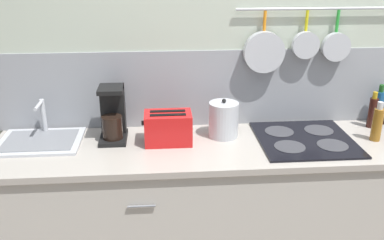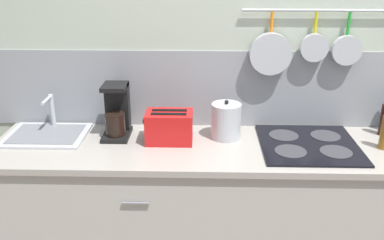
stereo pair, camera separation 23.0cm
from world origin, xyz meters
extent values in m
cube|color=#B2BCA8|center=(0.00, 0.34, 1.30)|extent=(7.20, 0.06, 2.60)
cube|color=gray|center=(0.00, 0.34, 1.11)|extent=(7.20, 0.07, 0.46)
cylinder|color=#B7BABF|center=(0.32, 0.29, 1.58)|extent=(1.18, 0.02, 0.02)
cylinder|color=orange|center=(-0.10, 0.29, 1.52)|extent=(0.02, 0.02, 0.11)
cylinder|color=#B7BABF|center=(-0.10, 0.26, 1.34)|extent=(0.24, 0.05, 0.24)
cylinder|color=gold|center=(0.14, 0.29, 1.51)|extent=(0.02, 0.02, 0.12)
cylinder|color=#B7BABF|center=(0.14, 0.27, 1.38)|extent=(0.16, 0.04, 0.16)
cylinder|color=green|center=(0.33, 0.29, 1.51)|extent=(0.02, 0.02, 0.13)
cylinder|color=#B7BABF|center=(0.33, 0.27, 1.36)|extent=(0.17, 0.04, 0.17)
cube|color=#B7B2A8|center=(0.00, 0.00, 0.42)|extent=(3.26, 0.57, 0.85)
cylinder|color=slate|center=(-0.82, -0.30, 0.69)|extent=(0.14, 0.01, 0.01)
cube|color=#A59E93|center=(0.00, 0.00, 0.86)|extent=(3.30, 0.61, 0.03)
cube|color=#B7BABF|center=(-1.38, 0.10, 0.89)|extent=(0.45, 0.36, 0.01)
cube|color=slate|center=(-1.38, 0.10, 0.90)|extent=(0.39, 0.29, 0.00)
cylinder|color=#B7BABF|center=(-1.38, 0.24, 0.99)|extent=(0.03, 0.03, 0.21)
cylinder|color=#B7BABF|center=(-1.38, 0.17, 1.08)|extent=(0.02, 0.14, 0.02)
cube|color=black|center=(-0.98, 0.12, 0.89)|extent=(0.15, 0.21, 0.02)
cube|color=black|center=(-0.98, 0.18, 1.04)|extent=(0.14, 0.07, 0.31)
cylinder|color=black|center=(-0.98, 0.09, 0.97)|extent=(0.11, 0.11, 0.13)
cube|color=black|center=(-0.98, 0.14, 1.18)|extent=(0.14, 0.16, 0.02)
cube|color=red|center=(-0.67, 0.05, 0.97)|extent=(0.26, 0.17, 0.17)
cube|color=black|center=(-0.67, 0.03, 1.06)|extent=(0.19, 0.03, 0.00)
cube|color=black|center=(-0.67, 0.08, 1.06)|extent=(0.19, 0.03, 0.00)
cube|color=black|center=(-0.81, 0.05, 1.00)|extent=(0.02, 0.02, 0.02)
cylinder|color=#B7BABF|center=(-0.35, 0.12, 0.98)|extent=(0.17, 0.17, 0.20)
sphere|color=black|center=(-0.35, 0.12, 1.10)|extent=(0.02, 0.02, 0.02)
cube|color=black|center=(0.11, 0.02, 0.89)|extent=(0.53, 0.53, 0.01)
cylinder|color=#38383D|center=(-0.01, -0.08, 0.90)|extent=(0.17, 0.17, 0.00)
cylinder|color=#38383D|center=(0.23, -0.08, 0.90)|extent=(0.17, 0.17, 0.00)
cylinder|color=#38383D|center=(-0.01, 0.13, 0.90)|extent=(0.17, 0.17, 0.00)
cylinder|color=#38383D|center=(0.23, 0.13, 0.90)|extent=(0.17, 0.17, 0.00)
cylinder|color=#33140F|center=(0.57, 0.19, 0.97)|extent=(0.05, 0.05, 0.18)
camera|label=1|loc=(-0.71, -2.14, 1.88)|focal=40.00mm
camera|label=2|loc=(-0.48, -2.15, 1.88)|focal=40.00mm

